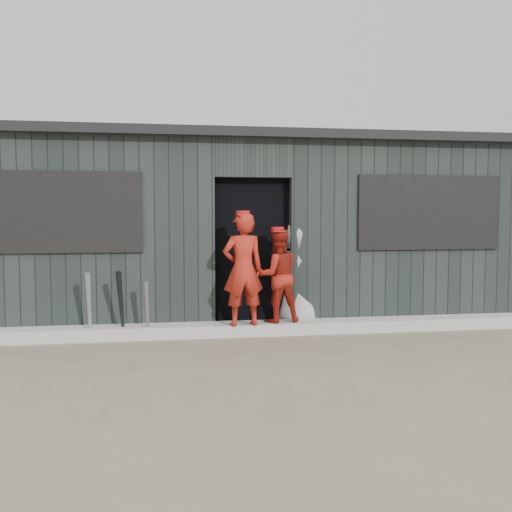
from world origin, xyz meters
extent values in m
plane|color=#6A5E49|center=(0.00, 0.00, 0.00)|extent=(80.00, 80.00, 0.00)
cube|color=#ABABA5|center=(0.00, 1.82, 0.07)|extent=(8.00, 0.36, 0.15)
cone|color=#96969E|center=(-2.03, 1.72, 0.42)|extent=(0.07, 0.26, 0.84)
cone|color=slate|center=(-1.35, 1.72, 0.36)|extent=(0.09, 0.18, 0.72)
cone|color=black|center=(-1.66, 1.74, 0.42)|extent=(0.11, 0.31, 0.85)
imported|color=#A92114|center=(-0.18, 1.68, 0.85)|extent=(0.54, 0.39, 1.39)
imported|color=maroon|center=(0.28, 1.84, 0.74)|extent=(0.63, 0.52, 1.19)
imported|color=#ADADAD|center=(0.63, 2.16, 0.71)|extent=(0.77, 0.58, 1.42)
cube|color=black|center=(0.00, 3.50, 1.20)|extent=(7.60, 2.70, 2.20)
cube|color=#262D2A|center=(-2.25, 2.10, 1.25)|extent=(3.50, 0.20, 2.50)
cube|color=#262D2B|center=(2.25, 2.10, 1.25)|extent=(3.50, 0.20, 2.50)
cube|color=#272F2C|center=(0.00, 2.10, 2.25)|extent=(1.00, 0.20, 0.50)
cube|color=#2C3531|center=(3.90, 3.50, 1.25)|extent=(0.20, 3.00, 2.50)
cube|color=#252C29|center=(0.00, 4.90, 1.25)|extent=(8.00, 0.20, 2.50)
cube|color=black|center=(0.00, 3.50, 2.56)|extent=(8.30, 3.30, 0.12)
cube|color=black|center=(-2.40, 1.98, 1.55)|extent=(2.00, 0.04, 1.00)
cube|color=black|center=(2.40, 1.98, 1.55)|extent=(2.00, 0.04, 1.00)
cube|color=black|center=(-0.15, 2.59, 1.35)|extent=(0.19, 0.19, 0.81)
cube|color=black|center=(0.17, 2.56, 1.30)|extent=(0.20, 0.17, 0.79)
camera|label=1|loc=(-1.12, -5.26, 1.50)|focal=40.00mm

